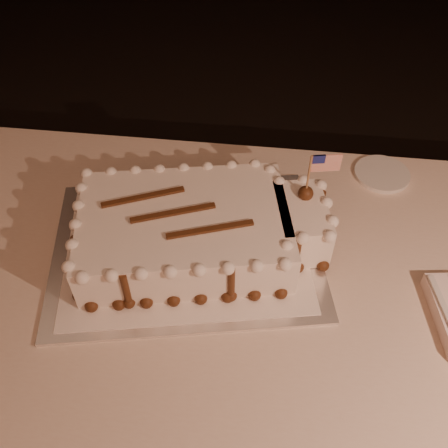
# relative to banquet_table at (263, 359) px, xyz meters

# --- Properties ---
(banquet_table) EXTENTS (2.40, 0.80, 0.75)m
(banquet_table) POSITION_rel_banquet_table_xyz_m (0.00, 0.00, 0.00)
(banquet_table) COLOR beige
(banquet_table) RESTS_ON ground
(cake_board) EXTENTS (0.63, 0.52, 0.01)m
(cake_board) POSITION_rel_banquet_table_xyz_m (-0.19, 0.03, 0.38)
(cake_board) COLOR white
(cake_board) RESTS_ON banquet_table
(doily) EXTENTS (0.56, 0.47, 0.00)m
(doily) POSITION_rel_banquet_table_xyz_m (-0.19, 0.03, 0.38)
(doily) COLOR white
(doily) RESTS_ON cake_board
(sheet_cake) EXTENTS (0.54, 0.37, 0.21)m
(sheet_cake) POSITION_rel_banquet_table_xyz_m (-0.16, 0.04, 0.43)
(sheet_cake) COLOR white
(sheet_cake) RESTS_ON doily
(side_plate) EXTENTS (0.13, 0.13, 0.01)m
(side_plate) POSITION_rel_banquet_table_xyz_m (0.25, 0.32, 0.38)
(side_plate) COLOR silver
(side_plate) RESTS_ON banquet_table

